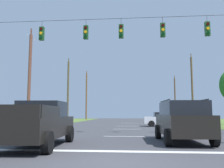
% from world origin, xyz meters
% --- Properties ---
extents(ground_plane, '(120.00, 120.00, 0.00)m').
position_xyz_m(ground_plane, '(0.00, 0.00, 0.00)').
color(ground_plane, '#3D3D42').
extents(stop_bar_stripe, '(15.56, 0.45, 0.01)m').
position_xyz_m(stop_bar_stripe, '(0.00, 2.05, 0.00)').
color(stop_bar_stripe, white).
rests_on(stop_bar_stripe, ground).
extents(lane_dash_0, '(2.50, 0.15, 0.01)m').
position_xyz_m(lane_dash_0, '(0.00, 8.05, 0.00)').
color(lane_dash_0, white).
rests_on(lane_dash_0, ground).
extents(lane_dash_1, '(2.50, 0.15, 0.01)m').
position_xyz_m(lane_dash_1, '(0.00, 15.02, 0.00)').
color(lane_dash_1, white).
rests_on(lane_dash_1, ground).
extents(lane_dash_2, '(2.50, 0.15, 0.01)m').
position_xyz_m(lane_dash_2, '(0.00, 20.16, 0.00)').
color(lane_dash_2, white).
rests_on(lane_dash_2, ground).
extents(lane_dash_3, '(2.50, 0.15, 0.01)m').
position_xyz_m(lane_dash_3, '(0.00, 28.30, 0.00)').
color(lane_dash_3, white).
rests_on(lane_dash_3, ground).
extents(overhead_signal_span, '(18.28, 0.31, 8.33)m').
position_xyz_m(overhead_signal_span, '(-0.14, 8.84, 4.75)').
color(overhead_signal_span, brown).
rests_on(overhead_signal_span, ground).
extents(pickup_truck, '(2.48, 5.48, 1.95)m').
position_xyz_m(pickup_truck, '(-3.48, 3.07, 0.97)').
color(pickup_truck, black).
rests_on(pickup_truck, ground).
extents(suv_black, '(2.36, 4.87, 2.05)m').
position_xyz_m(suv_black, '(3.00, 5.22, 1.06)').
color(suv_black, black).
rests_on(suv_black, ground).
extents(distant_car_crossing_white, '(4.32, 2.06, 1.52)m').
position_xyz_m(distant_car_crossing_white, '(3.86, 19.83, 0.79)').
color(distant_car_crossing_white, silver).
rests_on(distant_car_crossing_white, ground).
extents(utility_pole_far_right, '(0.30, 1.79, 10.93)m').
position_xyz_m(utility_pole_far_right, '(9.86, 32.42, 5.43)').
color(utility_pole_far_right, brown).
rests_on(utility_pole_far_right, ground).
extents(utility_pole_near_left, '(0.29, 1.65, 9.67)m').
position_xyz_m(utility_pole_near_left, '(9.67, 47.82, 4.70)').
color(utility_pole_near_left, brown).
rests_on(utility_pole_near_left, ground).
extents(utility_pole_far_left, '(0.33, 1.84, 10.45)m').
position_xyz_m(utility_pole_far_left, '(-10.26, 17.43, 5.02)').
color(utility_pole_far_left, brown).
rests_on(utility_pole_far_left, ground).
extents(utility_pole_distant_right, '(0.31, 1.69, 10.61)m').
position_xyz_m(utility_pole_distant_right, '(-10.23, 32.65, 5.15)').
color(utility_pole_distant_right, brown).
rests_on(utility_pole_distant_right, ground).
extents(utility_pole_distant_left, '(0.32, 1.70, 10.91)m').
position_xyz_m(utility_pole_distant_left, '(-9.88, 46.87, 5.38)').
color(utility_pole_distant_left, brown).
rests_on(utility_pole_distant_left, ground).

